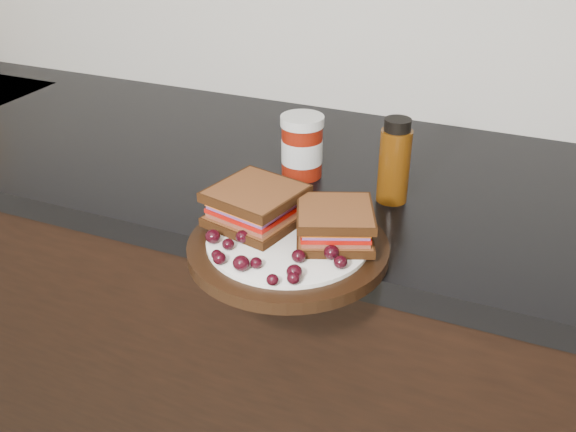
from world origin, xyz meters
name	(u,v)px	position (x,y,z in m)	size (l,w,h in m)	color
base_cabinets	(326,370)	(0.00, 1.70, 0.43)	(3.96, 0.58, 0.86)	black
countertop	(333,180)	(0.00, 1.70, 0.88)	(3.98, 0.60, 0.04)	black
plate	(288,248)	(0.03, 1.41, 0.91)	(0.28, 0.28, 0.02)	black
sandwich_left	(256,206)	(-0.03, 1.44, 0.95)	(0.12, 0.12, 0.05)	brown
sandwich_right	(335,224)	(0.09, 1.44, 0.95)	(0.10, 0.10, 0.05)	brown
grape_0	(213,236)	(-0.06, 1.36, 0.93)	(0.02, 0.02, 0.02)	black
grape_1	(228,244)	(-0.03, 1.36, 0.93)	(0.02, 0.02, 0.02)	black
grape_2	(217,255)	(-0.03, 1.33, 0.93)	(0.01, 0.01, 0.01)	black
grape_3	(219,258)	(-0.02, 1.32, 0.93)	(0.02, 0.02, 0.02)	black
grape_4	(241,263)	(0.01, 1.32, 0.93)	(0.02, 0.02, 0.02)	black
grape_5	(256,263)	(0.02, 1.33, 0.93)	(0.02, 0.02, 0.01)	black
grape_6	(272,280)	(0.06, 1.31, 0.93)	(0.02, 0.02, 0.01)	black
grape_7	(293,278)	(0.08, 1.32, 0.93)	(0.02, 0.02, 0.02)	black
grape_8	(294,272)	(0.08, 1.33, 0.93)	(0.02, 0.02, 0.02)	black
grape_9	(299,256)	(0.07, 1.37, 0.93)	(0.02, 0.02, 0.02)	black
grape_10	(341,262)	(0.12, 1.37, 0.93)	(0.02, 0.02, 0.02)	black
grape_11	(331,252)	(0.11, 1.39, 0.93)	(0.02, 0.02, 0.02)	black
grape_12	(339,247)	(0.11, 1.41, 0.93)	(0.02, 0.02, 0.02)	black
grape_13	(357,242)	(0.13, 1.43, 0.93)	(0.02, 0.02, 0.02)	black
grape_14	(348,236)	(0.11, 1.44, 0.93)	(0.02, 0.02, 0.01)	black
grape_15	(320,229)	(0.07, 1.44, 0.93)	(0.02, 0.02, 0.02)	black
grape_16	(269,209)	(-0.02, 1.47, 0.93)	(0.02, 0.02, 0.02)	black
grape_17	(257,213)	(-0.03, 1.45, 0.93)	(0.02, 0.02, 0.02)	black
grape_18	(237,213)	(-0.06, 1.44, 0.93)	(0.02, 0.02, 0.02)	black
grape_19	(241,219)	(-0.04, 1.42, 0.93)	(0.02, 0.02, 0.02)	black
grape_20	(243,236)	(-0.02, 1.38, 0.93)	(0.02, 0.02, 0.02)	black
grape_21	(267,221)	(-0.01, 1.43, 0.93)	(0.02, 0.02, 0.01)	black
grape_22	(253,224)	(-0.02, 1.42, 0.93)	(0.02, 0.02, 0.01)	black
grape_23	(234,213)	(-0.06, 1.43, 0.93)	(0.02, 0.02, 0.02)	black
condiment_jar	(302,146)	(-0.04, 1.66, 0.95)	(0.07, 0.07, 0.11)	maroon
oil_bottle	(395,161)	(0.12, 1.63, 0.97)	(0.05, 0.05, 0.14)	#512A08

